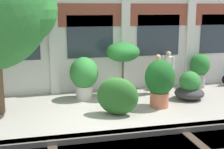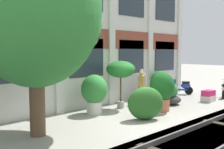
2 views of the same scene
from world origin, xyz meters
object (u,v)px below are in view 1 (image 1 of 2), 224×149
(potted_plant_low_pan, at_px, (123,53))
(potted_plant_stone_basin, at_px, (200,68))
(potted_plant_wide_bowl, at_px, (190,88))
(topiary_hedge, at_px, (118,96))
(resident_watching_tracks, at_px, (158,73))
(potted_plant_fluted_column, at_px, (84,75))
(resident_by_doorway, at_px, (168,69))
(potted_plant_ribbed_drum, at_px, (160,81))

(potted_plant_low_pan, bearing_deg, potted_plant_stone_basin, 8.21)
(potted_plant_wide_bowl, xyz_separation_m, topiary_hedge, (-3.08, -1.06, 0.18))
(resident_watching_tracks, bearing_deg, topiary_hedge, -109.03)
(potted_plant_low_pan, distance_m, topiary_hedge, 2.41)
(potted_plant_fluted_column, distance_m, potted_plant_low_pan, 1.70)
(resident_by_doorway, bearing_deg, topiary_hedge, -4.88)
(potted_plant_fluted_column, distance_m, potted_plant_stone_basin, 5.09)
(potted_plant_stone_basin, relative_size, resident_watching_tracks, 0.92)
(potted_plant_fluted_column, relative_size, potted_plant_stone_basin, 1.09)
(potted_plant_fluted_column, xyz_separation_m, potted_plant_stone_basin, (5.06, 0.50, -0.05))
(resident_by_doorway, bearing_deg, potted_plant_ribbed_drum, 12.90)
(potted_plant_wide_bowl, bearing_deg, potted_plant_low_pan, 157.67)
(potted_plant_wide_bowl, xyz_separation_m, potted_plant_fluted_column, (-3.85, 0.98, 0.47))
(potted_plant_wide_bowl, distance_m, resident_watching_tracks, 1.41)
(potted_plant_ribbed_drum, distance_m, resident_by_doorway, 2.54)
(potted_plant_low_pan, xyz_separation_m, resident_watching_tracks, (1.45, 0.05, -0.85))
(potted_plant_low_pan, height_order, resident_watching_tracks, potted_plant_low_pan)
(resident_by_doorway, relative_size, resident_watching_tracks, 1.02)
(potted_plant_low_pan, relative_size, topiary_hedge, 1.55)
(resident_watching_tracks, bearing_deg, potted_plant_fluted_column, -151.80)
(potted_plant_low_pan, xyz_separation_m, resident_by_doorway, (2.13, 0.60, -0.84))
(resident_watching_tracks, bearing_deg, potted_plant_stone_basin, 40.09)
(potted_plant_wide_bowl, bearing_deg, potted_plant_fluted_column, 165.74)
(potted_plant_wide_bowl, bearing_deg, potted_plant_stone_basin, 50.63)
(potted_plant_fluted_column, bearing_deg, resident_watching_tracks, 0.61)
(topiary_hedge, bearing_deg, potted_plant_ribbed_drum, 14.67)
(potted_plant_wide_bowl, relative_size, resident_watching_tracks, 0.70)
(potted_plant_ribbed_drum, bearing_deg, potted_plant_low_pan, 118.69)
(potted_plant_wide_bowl, xyz_separation_m, resident_by_doorway, (-0.21, 1.56, 0.43))
(potted_plant_wide_bowl, relative_size, topiary_hedge, 0.81)
(potted_plant_ribbed_drum, relative_size, resident_watching_tracks, 1.05)
(potted_plant_fluted_column, xyz_separation_m, resident_watching_tracks, (2.96, 0.03, -0.06))
(resident_by_doorway, xyz_separation_m, resident_watching_tracks, (-0.68, -0.55, -0.02))
(potted_plant_ribbed_drum, xyz_separation_m, potted_plant_stone_basin, (2.68, 2.11, -0.08))
(potted_plant_stone_basin, bearing_deg, resident_watching_tracks, -167.51)
(potted_plant_fluted_column, distance_m, resident_watching_tracks, 2.96)
(potted_plant_fluted_column, height_order, resident_watching_tracks, potted_plant_fluted_column)
(resident_by_doorway, distance_m, topiary_hedge, 3.89)
(potted_plant_ribbed_drum, relative_size, resident_by_doorway, 1.03)
(potted_plant_fluted_column, distance_m, resident_by_doorway, 3.69)
(potted_plant_wide_bowl, distance_m, resident_by_doorway, 1.64)
(potted_plant_wide_bowl, distance_m, potted_plant_ribbed_drum, 1.68)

